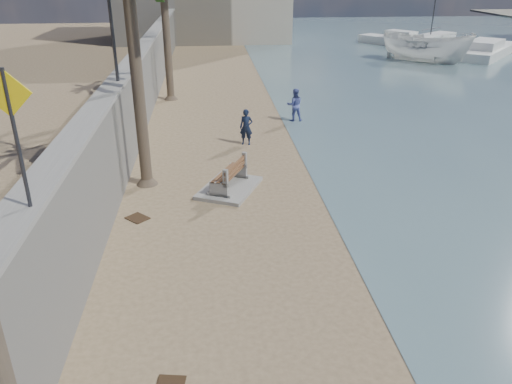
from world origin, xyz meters
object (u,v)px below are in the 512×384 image
bench_far (229,178)px  boat_cruiser (426,46)px  person_a (246,125)px  person_b (295,103)px  yacht_far (393,42)px  yacht_near (488,52)px  sailboat_west (430,37)px

bench_far → boat_cruiser: 30.63m
person_a → person_b: 4.54m
person_a → yacht_far: (17.41, 29.75, -0.58)m
person_a → yacht_near: person_a is taller
bench_far → boat_cruiser: size_ratio=0.88×
yacht_near → sailboat_west: sailboat_west is taller
yacht_far → sailboat_west: 6.40m
person_a → sailboat_west: 40.24m
person_a → boat_cruiser: 26.03m
bench_far → yacht_near: (24.74, 27.53, -0.11)m
person_a → yacht_far: 34.47m
yacht_near → sailboat_west: bearing=47.4°
bench_far → person_a: (1.02, 5.02, 0.47)m
boat_cruiser → yacht_near: 7.51m
person_a → sailboat_west: sailboat_west is taller
person_b → yacht_far: bearing=-118.7°
person_b → boat_cruiser: 21.49m
person_b → sailboat_west: 35.71m
yacht_near → sailboat_west: (-0.86, 10.59, -0.05)m
boat_cruiser → person_a: bearing=-178.0°
yacht_far → boat_cruiser: bearing=141.2°
person_a → yacht_near: 32.71m
person_b → yacht_near: bearing=-137.4°
bench_far → sailboat_west: size_ratio=0.33×
bench_far → person_b: (3.83, 8.58, 0.48)m
boat_cruiser → yacht_near: size_ratio=0.33×
person_b → bench_far: bearing=66.4°
person_a → person_b: (2.81, 3.56, 0.01)m
boat_cruiser → yacht_far: bearing=38.0°
bench_far → sailboat_west: 44.99m
person_b → yacht_near: (20.91, 18.95, -0.59)m
sailboat_west → yacht_near: bearing=-85.4°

